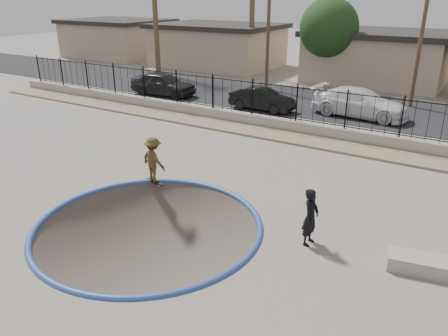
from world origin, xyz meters
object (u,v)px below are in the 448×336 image
at_px(skateboard, 155,182).
at_px(concrete_ledge, 420,264).
at_px(car_b, 262,99).
at_px(car_c, 360,103).
at_px(videographer, 311,217).
at_px(skater, 154,162).
at_px(car_a, 163,84).

height_order(skateboard, concrete_ledge, concrete_ledge).
bearing_deg(car_b, car_c, -72.25).
bearing_deg(car_b, concrete_ledge, -137.50).
xyz_separation_m(skateboard, videographer, (6.46, -0.93, 0.78)).
height_order(skater, videographer, skater).
relative_size(skater, car_c, 0.31).
xyz_separation_m(videographer, concrete_ledge, (2.93, 0.25, -0.64)).
xyz_separation_m(concrete_ledge, car_b, (-10.94, 12.48, 0.49)).
bearing_deg(car_b, car_a, 90.72).
relative_size(car_a, car_b, 1.16).
bearing_deg(skater, videographer, -177.65).
bearing_deg(car_c, skateboard, 168.02).
xyz_separation_m(skateboard, car_c, (3.85, 13.40, 0.76)).
relative_size(car_b, car_c, 0.73).
relative_size(concrete_ledge, car_c, 0.29).
distance_m(skater, car_c, 13.94).
distance_m(car_a, car_b, 7.65).
distance_m(skateboard, car_a, 15.04).
bearing_deg(car_c, videographer, -165.62).
bearing_deg(concrete_ledge, skateboard, 175.84).
xyz_separation_m(videographer, car_b, (-8.01, 12.73, -0.15)).
height_order(car_b, car_c, car_c).
relative_size(skateboard, videographer, 0.55).
bearing_deg(car_c, concrete_ledge, -154.47).
distance_m(concrete_ledge, car_b, 16.61).
distance_m(concrete_ledge, car_a, 22.44).
height_order(skater, car_b, skater).
bearing_deg(concrete_ledge, car_c, 111.47).
bearing_deg(videographer, car_b, 34.21).
distance_m(skateboard, car_c, 13.96).
bearing_deg(car_a, car_c, -87.29).
height_order(concrete_ledge, car_b, car_b).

